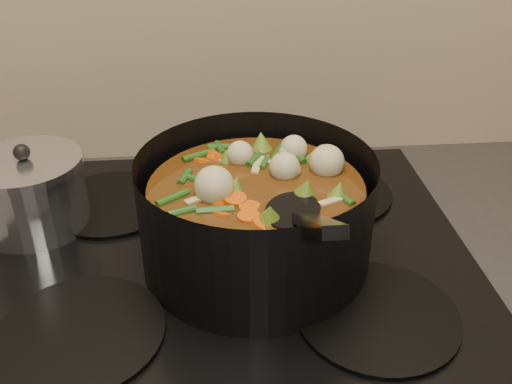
{
  "coord_description": "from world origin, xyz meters",
  "views": [
    {
      "loc": [
        -0.01,
        1.35,
        1.37
      ],
      "look_at": [
        0.04,
        1.92,
        1.03
      ],
      "focal_mm": 40.0,
      "sensor_mm": 36.0,
      "label": 1
    }
  ],
  "objects": [
    {
      "name": "saucepan",
      "position": [
        -0.25,
        2.02,
        0.98
      ],
      "size": [
        0.15,
        0.15,
        0.12
      ],
      "rotation": [
        0.0,
        0.0,
        0.36
      ],
      "color": "silver",
      "rests_on": "stovetop"
    },
    {
      "name": "stovetop",
      "position": [
        0.0,
        1.93,
        0.92
      ],
      "size": [
        0.62,
        0.54,
        0.03
      ],
      "color": "black",
      "rests_on": "counter"
    },
    {
      "name": "stockpot",
      "position": [
        0.04,
        1.92,
        0.99
      ],
      "size": [
        0.33,
        0.4,
        0.21
      ],
      "rotation": [
        0.0,
        0.0,
        -0.21
      ],
      "color": "black",
      "rests_on": "stovetop"
    }
  ]
}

